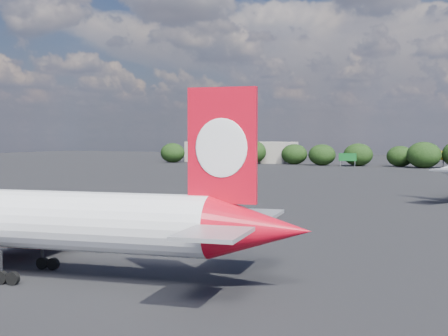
% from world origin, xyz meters
% --- Properties ---
extents(ground, '(500.00, 500.00, 0.00)m').
position_xyz_m(ground, '(0.00, 60.00, 0.00)').
color(ground, black).
rests_on(ground, ground).
extents(qantas_airliner, '(42.01, 40.10, 13.73)m').
position_xyz_m(qantas_airliner, '(3.14, 3.55, 4.18)').
color(qantas_airliner, white).
rests_on(qantas_airliner, ground).
extents(terminal_building, '(42.00, 16.00, 8.00)m').
position_xyz_m(terminal_building, '(-65.00, 192.00, 4.00)').
color(terminal_building, gray).
rests_on(terminal_building, ground).
extents(highway_sign, '(6.00, 0.30, 4.50)m').
position_xyz_m(highway_sign, '(-18.00, 176.00, 3.13)').
color(highway_sign, '#136124').
rests_on(highway_sign, ground).
extents(billboard_yellow, '(5.00, 0.30, 5.50)m').
position_xyz_m(billboard_yellow, '(12.00, 182.00, 3.87)').
color(billboard_yellow, gold).
rests_on(billboard_yellow, ground).
extents(horizon_treeline, '(204.29, 14.99, 9.08)m').
position_xyz_m(horizon_treeline, '(9.35, 179.58, 4.01)').
color(horizon_treeline, black).
rests_on(horizon_treeline, ground).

